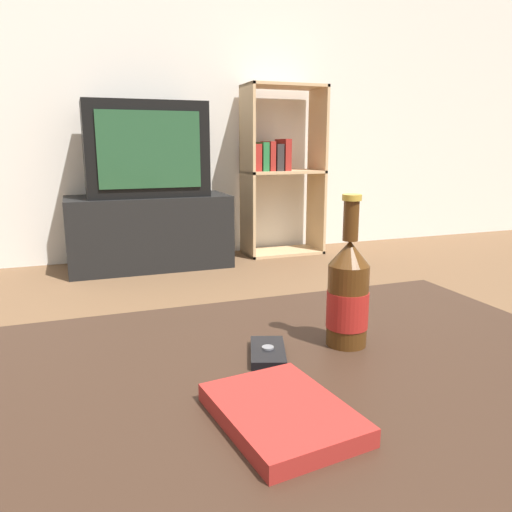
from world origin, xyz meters
TOP-DOWN VIEW (x-y plane):
  - back_wall at (0.00, 3.02)m, footprint 8.00×0.05m
  - coffee_table at (0.00, 0.00)m, footprint 1.02×0.85m
  - tv_stand at (0.13, 2.72)m, footprint 1.04×0.46m
  - television at (0.13, 2.72)m, footprint 0.76×0.38m
  - bookshelf at (1.10, 2.81)m, footprint 0.58×0.30m
  - beer_bottle at (0.10, 0.12)m, footprint 0.07×0.07m
  - cell_phone at (-0.05, 0.12)m, footprint 0.09×0.12m
  - table_book at (-0.10, -0.07)m, footprint 0.17×0.22m

SIDE VIEW (x-z plane):
  - tv_stand at x=0.13m, z-range 0.00..0.48m
  - coffee_table at x=0.00m, z-range 0.17..0.63m
  - cell_phone at x=-0.05m, z-range 0.46..0.48m
  - table_book at x=-0.10m, z-range 0.47..0.49m
  - beer_bottle at x=0.10m, z-range 0.43..0.69m
  - bookshelf at x=1.10m, z-range 0.03..1.25m
  - television at x=0.13m, z-range 0.48..1.07m
  - back_wall at x=0.00m, z-range 0.00..2.60m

